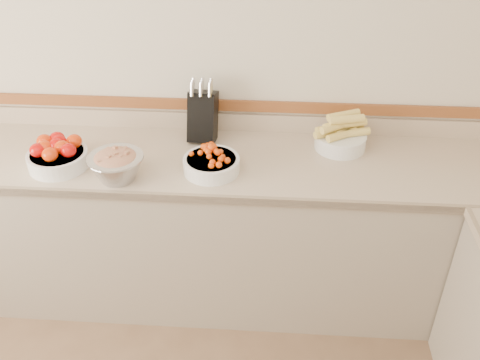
# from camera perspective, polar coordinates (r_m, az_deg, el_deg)

# --- Properties ---
(back_wall) EXTENTS (4.00, 0.00, 4.00)m
(back_wall) POSITION_cam_1_polar(r_m,az_deg,el_deg) (2.83, -6.32, 12.73)
(back_wall) COLOR beige
(back_wall) RESTS_ON ground_plane
(counter_back) EXTENTS (4.00, 0.65, 1.08)m
(counter_back) POSITION_cam_1_polar(r_m,az_deg,el_deg) (2.98, -6.31, -4.95)
(counter_back) COLOR #C5AD8F
(counter_back) RESTS_ON ground_plane
(knife_block) EXTENTS (0.16, 0.19, 0.34)m
(knife_block) POSITION_cam_1_polar(r_m,az_deg,el_deg) (2.82, -3.99, 6.91)
(knife_block) COLOR black
(knife_block) RESTS_ON counter_back
(tomato_bowl) EXTENTS (0.29, 0.29, 0.14)m
(tomato_bowl) POSITION_cam_1_polar(r_m,az_deg,el_deg) (2.76, -18.92, 2.61)
(tomato_bowl) COLOR white
(tomato_bowl) RESTS_ON counter_back
(cherry_tomato_bowl) EXTENTS (0.28, 0.28, 0.15)m
(cherry_tomato_bowl) POSITION_cam_1_polar(r_m,az_deg,el_deg) (2.58, -3.05, 1.91)
(cherry_tomato_bowl) COLOR white
(cherry_tomato_bowl) RESTS_ON counter_back
(corn_bowl) EXTENTS (0.29, 0.27, 0.20)m
(corn_bowl) POSITION_cam_1_polar(r_m,az_deg,el_deg) (2.81, 10.70, 4.64)
(corn_bowl) COLOR white
(corn_bowl) RESTS_ON counter_back
(rhubarb_bowl) EXTENTS (0.27, 0.27, 0.15)m
(rhubarb_bowl) POSITION_cam_1_polar(r_m,az_deg,el_deg) (2.57, -13.06, 1.58)
(rhubarb_bowl) COLOR #B2B2BA
(rhubarb_bowl) RESTS_ON counter_back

